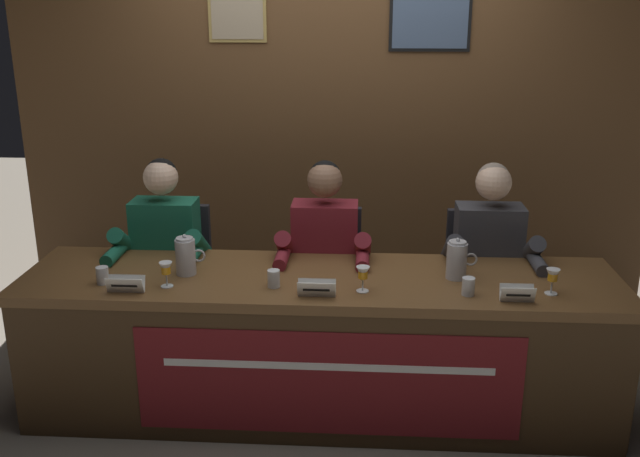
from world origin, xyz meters
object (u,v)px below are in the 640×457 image
object	(u,v)px
water_cup_left	(103,276)
water_cup_right	(468,287)
nameplate_right	(517,294)
water_pitcher_left_side	(186,256)
nameplate_center	(317,288)
conference_table	(319,329)
juice_glass_center	(363,274)
water_pitcher_right_side	(457,260)
juice_glass_left	(166,270)
nameplate_left	(126,284)
panelist_center	(324,256)
juice_glass_right	(553,277)
chair_center	(326,289)
panelist_left	(163,253)
chair_left	(175,285)
panelist_right	(490,260)
water_cup_center	(274,279)
chair_right	(480,293)

from	to	relation	value
water_cup_left	water_cup_right	distance (m)	1.75
nameplate_right	water_pitcher_left_side	world-z (taller)	water_pitcher_left_side
nameplate_center	water_pitcher_left_side	xyz separation A→B (m)	(-0.67, 0.24, 0.05)
conference_table	juice_glass_center	bearing A→B (deg)	-19.14
nameplate_center	water_pitcher_right_side	xyz separation A→B (m)	(0.67, 0.27, 0.05)
juice_glass_left	nameplate_right	distance (m)	1.64
nameplate_left	panelist_center	world-z (taller)	panelist_center
juice_glass_right	chair_center	bearing A→B (deg)	147.27
chair_center	nameplate_center	size ratio (longest dim) A/B	5.12
chair_center	panelist_center	xyz separation A→B (m)	(0.00, -0.20, 0.28)
panelist_left	water_pitcher_left_side	bearing A→B (deg)	-57.83
nameplate_right	chair_left	bearing A→B (deg)	155.99
nameplate_left	juice_glass_center	bearing A→B (deg)	4.20
conference_table	panelist_right	world-z (taller)	panelist_right
water_cup_center	juice_glass_right	bearing A→B (deg)	-0.20
chair_right	juice_glass_left	bearing A→B (deg)	-155.84
juice_glass_left	water_pitcher_right_side	xyz separation A→B (m)	(1.40, 0.20, 0.01)
nameplate_center	water_cup_right	bearing A→B (deg)	5.18
panelist_left	water_pitcher_right_side	xyz separation A→B (m)	(1.57, -0.33, 0.12)
nameplate_center	water_pitcher_right_side	size ratio (longest dim) A/B	0.84
water_cup_right	conference_table	bearing A→B (deg)	173.14
nameplate_left	water_pitcher_left_side	size ratio (longest dim) A/B	0.84
juice_glass_left	nameplate_center	bearing A→B (deg)	-5.91
water_cup_right	water_pitcher_left_side	world-z (taller)	water_pitcher_left_side
nameplate_right	juice_glass_right	xyz separation A→B (m)	(0.18, 0.10, 0.05)
nameplate_left	nameplate_right	bearing A→B (deg)	0.08
conference_table	water_cup_left	size ratio (longest dim) A/B	35.13
panelist_center	water_cup_center	xyz separation A→B (m)	(-0.21, -0.50, 0.06)
nameplate_left	chair_center	distance (m)	1.26
water_cup_left	water_pitcher_right_side	bearing A→B (deg)	6.00
water_cup_left	panelist_center	distance (m)	1.16
chair_right	water_pitcher_left_side	world-z (taller)	water_pitcher_left_side
nameplate_left	juice_glass_right	world-z (taller)	juice_glass_right
panelist_right	juice_glass_right	distance (m)	0.55
panelist_right	chair_left	bearing A→B (deg)	173.64
nameplate_left	juice_glass_center	world-z (taller)	juice_glass_center
water_pitcher_right_side	chair_right	bearing A→B (deg)	67.21
panelist_center	nameplate_right	size ratio (longest dim) A/B	8.00
panelist_center	chair_right	bearing A→B (deg)	12.57
juice_glass_left	chair_center	xyz separation A→B (m)	(0.73, 0.73, -0.38)
water_pitcher_left_side	water_cup_left	bearing A→B (deg)	-157.98
panelist_center	water_pitcher_left_side	xyz separation A→B (m)	(-0.67, -0.36, 0.12)
water_cup_left	nameplate_right	world-z (taller)	water_cup_left
chair_left	juice_glass_left	size ratio (longest dim) A/B	7.31
juice_glass_center	panelist_right	size ratio (longest dim) A/B	0.10
chair_right	water_pitcher_left_side	bearing A→B (deg)	-160.40
nameplate_left	juice_glass_left	distance (m)	0.20
water_cup_center	nameplate_right	xyz separation A→B (m)	(1.13, -0.11, 0.00)
juice_glass_right	water_pitcher_right_side	xyz separation A→B (m)	(-0.42, 0.17, 0.01)
chair_left	panelist_center	size ratio (longest dim) A/B	0.73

